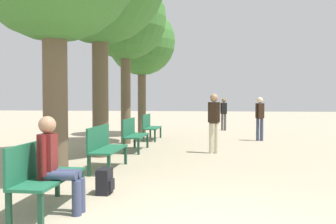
# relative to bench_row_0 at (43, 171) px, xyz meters

# --- Properties ---
(bench_row_0) EXTENTS (0.50, 1.51, 0.95)m
(bench_row_0) POSITION_rel_bench_row_0_xyz_m (0.00, 0.00, 0.00)
(bench_row_0) COLOR #1E6042
(bench_row_0) RESTS_ON ground_plane
(bench_row_1) EXTENTS (0.50, 1.51, 0.95)m
(bench_row_1) POSITION_rel_bench_row_0_xyz_m (0.00, 2.94, 0.00)
(bench_row_1) COLOR #1E6042
(bench_row_1) RESTS_ON ground_plane
(bench_row_2) EXTENTS (0.50, 1.51, 0.95)m
(bench_row_2) POSITION_rel_bench_row_0_xyz_m (0.00, 5.88, 0.00)
(bench_row_2) COLOR #1E6042
(bench_row_2) RESTS_ON ground_plane
(bench_row_3) EXTENTS (0.50, 1.51, 0.95)m
(bench_row_3) POSITION_rel_bench_row_0_xyz_m (0.00, 8.82, 0.00)
(bench_row_3) COLOR #1E6042
(bench_row_3) RESTS_ON ground_plane
(tree_row_2) EXTENTS (2.79, 2.79, 5.66)m
(tree_row_2) POSITION_rel_bench_row_0_xyz_m (-0.62, 7.60, 3.68)
(tree_row_2) COLOR brown
(tree_row_2) RESTS_ON ground_plane
(tree_row_3) EXTENTS (2.80, 2.80, 5.32)m
(tree_row_3) POSITION_rel_bench_row_0_xyz_m (-0.62, 10.52, 3.34)
(tree_row_3) COLOR brown
(tree_row_3) RESTS_ON ground_plane
(person_seated) EXTENTS (0.61, 0.35, 1.32)m
(person_seated) POSITION_rel_bench_row_0_xyz_m (0.25, -0.12, 0.16)
(person_seated) COLOR #384260
(person_seated) RESTS_ON ground_plane
(backpack) EXTENTS (0.24, 0.34, 0.41)m
(backpack) POSITION_rel_bench_row_0_xyz_m (0.60, 0.96, -0.34)
(backpack) COLOR black
(backpack) RESTS_ON ground_plane
(pedestrian_near) EXTENTS (0.32, 0.26, 1.59)m
(pedestrian_near) POSITION_rel_bench_row_0_xyz_m (4.04, 8.98, 0.37)
(pedestrian_near) COLOR #384260
(pedestrian_near) RESTS_ON ground_plane
(pedestrian_mid) EXTENTS (0.34, 0.24, 1.68)m
(pedestrian_mid) POSITION_rel_bench_row_0_xyz_m (2.37, 5.66, 0.42)
(pedestrian_mid) COLOR beige
(pedestrian_mid) RESTS_ON ground_plane
(pedestrian_far) EXTENTS (0.31, 0.22, 1.55)m
(pedestrian_far) POSITION_rel_bench_row_0_xyz_m (2.85, 13.23, 0.35)
(pedestrian_far) COLOR #4C4C4C
(pedestrian_far) RESTS_ON ground_plane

